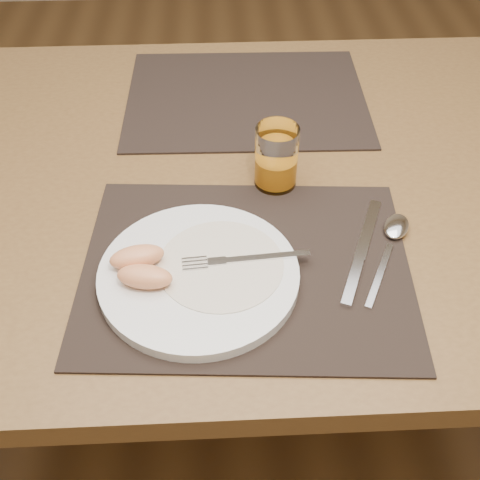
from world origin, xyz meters
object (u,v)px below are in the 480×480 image
at_px(placemat_far, 246,97).
at_px(fork, 235,260).
at_px(placemat_near, 246,267).
at_px(plate, 199,275).
at_px(table, 245,208).
at_px(knife, 359,258).
at_px(spoon, 394,233).
at_px(juice_glass, 276,160).

relative_size(placemat_far, fork, 2.57).
distance_m(placemat_near, plate, 0.07).
relative_size(placemat_near, plate, 1.67).
relative_size(table, fork, 7.99).
bearing_deg(fork, knife, 3.11).
distance_m(fork, spoon, 0.24).
bearing_deg(juice_glass, knife, -59.90).
bearing_deg(placemat_near, knife, 1.52).
bearing_deg(table, knife, -55.79).
distance_m(table, knife, 0.28).
bearing_deg(juice_glass, fork, -111.19).
distance_m(table, juice_glass, 0.14).
bearing_deg(table, juice_glass, -41.68).
distance_m(knife, juice_glass, 0.21).
bearing_deg(spoon, fork, -166.79).
bearing_deg(fork, placemat_far, 84.85).
bearing_deg(knife, spoon, 37.54).
height_order(placemat_far, spoon, spoon).
height_order(placemat_near, knife, knife).
distance_m(table, spoon, 0.28).
relative_size(placemat_far, knife, 2.15).
distance_m(table, placemat_near, 0.24).
bearing_deg(plate, placemat_far, 79.05).
xyz_separation_m(placemat_far, knife, (0.13, -0.44, 0.00)).
xyz_separation_m(table, plate, (-0.08, -0.24, 0.10)).
xyz_separation_m(table, juice_glass, (0.04, -0.04, 0.13)).
distance_m(placemat_far, knife, 0.46).
xyz_separation_m(table, placemat_near, (-0.01, -0.22, 0.09)).
bearing_deg(juice_glass, placemat_far, 96.98).
distance_m(table, plate, 0.27).
xyz_separation_m(fork, spoon, (0.23, 0.05, -0.01)).
bearing_deg(fork, juice_glass, 68.81).
bearing_deg(placemat_near, spoon, 12.83).
height_order(plate, spoon, plate).
xyz_separation_m(plate, juice_glass, (0.12, 0.20, 0.04)).
xyz_separation_m(placemat_near, knife, (0.16, 0.00, 0.00)).
relative_size(table, placemat_near, 3.11).
xyz_separation_m(spoon, juice_glass, (-0.16, 0.13, 0.04)).
height_order(placemat_near, spoon, spoon).
bearing_deg(juice_glass, placemat_near, -107.29).
height_order(knife, spoon, spoon).
height_order(table, spoon, spoon).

